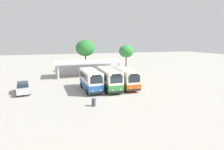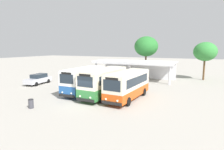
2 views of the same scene
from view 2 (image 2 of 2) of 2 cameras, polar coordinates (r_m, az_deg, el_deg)
ground_plane at (r=19.61m, az=-8.25°, el=-8.82°), size 180.00×180.00×0.00m
city_bus_nearest_orange at (r=23.75m, az=-8.52°, el=-1.33°), size 2.47×7.20×3.25m
city_bus_second_in_row at (r=22.04m, az=-2.43°, el=-1.94°), size 2.57×7.90×3.30m
city_bus_middle_cream at (r=20.95m, az=4.94°, el=-2.75°), size 2.68×7.81×3.12m
parked_car_flank at (r=31.81m, az=-21.65°, el=-1.13°), size 2.30×4.74×1.62m
terminal_canopy at (r=34.60m, az=7.07°, el=3.14°), size 14.60×5.41×3.40m
waiting_chair_end_by_column at (r=34.13m, az=4.19°, el=-0.46°), size 0.44×0.44×0.86m
waiting_chair_second_from_end at (r=33.83m, az=5.19°, el=-0.55°), size 0.44×0.44×0.86m
waiting_chair_middle_seat at (r=33.62m, az=6.24°, el=-0.63°), size 0.44×0.44×0.86m
waiting_chair_fourth_seat at (r=33.40m, az=7.30°, el=-0.71°), size 0.44×0.44×0.86m
roadside_tree_behind_canopy at (r=39.16m, az=10.43°, el=8.59°), size 4.80×4.80×8.05m
roadside_tree_east_of_canopy at (r=36.85m, az=26.66°, el=6.40°), size 3.94×3.94×6.75m
litter_bin_apron at (r=19.63m, az=-23.58°, el=-8.04°), size 0.49×0.49×0.90m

